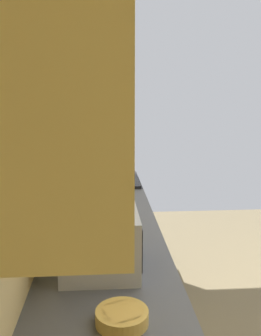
# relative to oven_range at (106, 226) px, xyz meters

# --- Properties ---
(wall_back) EXTENTS (4.13, 0.12, 2.72)m
(wall_back) POSITION_rel_oven_range_xyz_m (-1.44, 0.36, 0.89)
(wall_back) COLOR #E4C379
(wall_back) RESTS_ON ground_plane
(upper_cabinets) EXTENTS (2.16, 0.32, 0.60)m
(upper_cabinets) POSITION_rel_oven_range_xyz_m (-1.89, 0.15, 1.37)
(upper_cabinets) COLOR #EED77D
(oven_range) EXTENTS (0.68, 0.62, 1.08)m
(oven_range) POSITION_rel_oven_range_xyz_m (0.00, 0.00, 0.00)
(oven_range) COLOR black
(oven_range) RESTS_ON ground_plane
(microwave) EXTENTS (0.44, 0.33, 0.26)m
(microwave) POSITION_rel_oven_range_xyz_m (-1.64, 0.02, 0.56)
(microwave) COLOR #B7BABF
(microwave) RESTS_ON counter_run
(bowl) EXTENTS (0.18, 0.18, 0.05)m
(bowl) POSITION_rel_oven_range_xyz_m (-2.09, -0.05, 0.46)
(bowl) COLOR gold
(bowl) RESTS_ON counter_run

